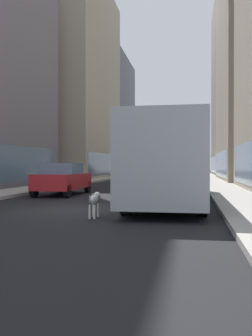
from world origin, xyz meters
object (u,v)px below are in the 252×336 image
Objects in this scene: car_blue_hatchback at (138,173)px; car_red_coupe at (63,179)px; box_truck at (158,163)px; car_black_suv at (135,171)px; car_yellow_taxi at (153,170)px; car_white_van at (170,171)px; transit_bus at (171,159)px; dalmatian_dog at (94,200)px.

car_blue_hatchback and car_red_coupe have the same top height.
car_blue_hatchback is 7.18m from box_truck.
car_black_suv is at bearing 99.79° from car_blue_hatchback.
car_blue_hatchback is 0.99× the size of car_yellow_taxi.
car_white_van and car_yellow_taxi have the same top height.
transit_bus reaches higher than car_yellow_taxi.
dalmatian_dog is (3.67, -7.80, -0.31)m from car_red_coupe.
car_white_van is at bearing 80.90° from car_red_coupe.
car_blue_hatchback and car_white_van have the same top height.
car_blue_hatchback is at bearing -104.89° from car_white_van.
dalmatian_dog is at bearing -86.91° from car_yellow_taxi.
car_yellow_taxi is (-4.00, 33.41, -0.95)m from transit_bus.
car_white_van is 25.30m from car_red_coupe.
car_blue_hatchback is 1.01× the size of car_white_van.
car_white_van and car_black_suv have the same top height.
car_yellow_taxi is at bearing 73.10° from car_black_suv.
car_white_van is at bearing 89.42° from dalmatian_dog.
dalmatian_dog is (2.07, -23.75, -0.31)m from car_blue_hatchback.
transit_bus is 2.72× the size of car_black_suv.
car_white_van is 4.25× the size of dalmatian_dog.
box_truck is at bearing 97.50° from transit_bus.
car_black_suv reaches higher than dalmatian_dog.
transit_bus is at bearing -82.50° from box_truck.
car_blue_hatchback is 14.54m from car_yellow_taxi.
car_white_van and car_red_coupe have the same top height.
car_yellow_taxi is 38.35m from dalmatian_dog.
transit_bus is at bearing -86.72° from car_white_van.
box_truck is (4.00, -15.98, 0.84)m from car_black_suv.
dalmatian_dog is (2.07, -38.29, -0.31)m from car_yellow_taxi.
transit_bus reaches higher than car_blue_hatchback.
car_yellow_taxi is (1.60, 5.27, 0.00)m from car_black_suv.
dalmatian_dog is at bearing -91.11° from box_truck.
box_truck reaches higher than car_yellow_taxi.
car_red_coupe is at bearing -95.73° from car_blue_hatchback.
car_white_van reaches higher than dalmatian_dog.
car_white_van is at bearing -66.47° from car_yellow_taxi.
transit_bus is 2.82× the size of car_white_van.
car_red_coupe reaches higher than dalmatian_dog.
box_truck is at bearing -90.00° from car_white_van.
box_truck is (-1.60, 12.16, -0.11)m from transit_bus.
car_red_coupe is at bearing -113.41° from box_truck.
car_blue_hatchback and car_black_suv have the same top height.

